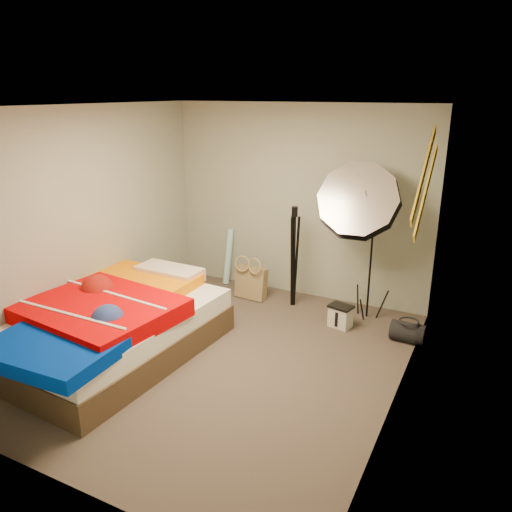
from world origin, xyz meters
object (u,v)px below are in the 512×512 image
Objects in this scene: wrapping_roll at (228,256)px; bed at (111,325)px; photo_umbrella at (359,203)px; camera_tripod at (294,250)px; camera_case at (340,317)px; tote_bag at (251,283)px; duffel_bag at (408,332)px.

wrapping_roll is 0.32× the size of bed.
photo_umbrella is 1.54× the size of camera_tripod.
wrapping_roll is 3.20× the size of camera_case.
tote_bag is at bearing -176.72° from camera_tripod.
tote_bag is 0.17× the size of bed.
duffel_bag is (2.64, -0.67, -0.28)m from wrapping_roll.
wrapping_roll is 0.40× the size of photo_umbrella.
photo_umbrella is (0.05, 0.29, 1.30)m from camera_case.
duffel_bag is 0.15× the size of bed.
camera_case is at bearing -19.13° from wrapping_roll.
tote_bag is 2.07m from bed.
tote_bag is 0.21× the size of photo_umbrella.
duffel_bag is at bearing -14.21° from wrapping_roll.
camera_case is at bearing -24.07° from camera_tripod.
camera_tripod is (0.58, 0.03, 0.53)m from tote_bag.
wrapping_roll is 2.16× the size of duffel_bag.
duffel_bag is 1.68m from camera_tripod.
camera_case is 0.12× the size of photo_umbrella.
photo_umbrella is (1.38, -0.01, 1.21)m from tote_bag.
photo_umbrella is at bearing 159.48° from duffel_bag.
bed is at bearing -102.66° from tote_bag.
camera_case is at bearing -178.99° from duffel_bag.
bed is (-2.71, -1.66, 0.22)m from duffel_bag.
wrapping_roll is at bearing 88.31° from bed.
bed is 1.93× the size of camera_tripod.
photo_umbrella is (-0.72, 0.31, 1.32)m from duffel_bag.
tote_bag is 1.17× the size of duffel_bag.
tote_bag is at bearing 179.51° from photo_umbrella.
camera_case is 0.10× the size of bed.
camera_case is at bearing -100.41° from photo_umbrella.
camera_tripod is at bearing 169.45° from duffel_bag.
wrapping_roll is (-0.55, 0.35, 0.18)m from tote_bag.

